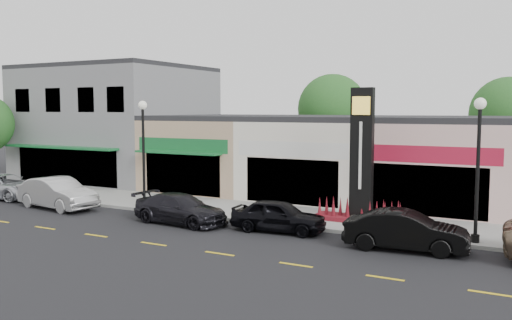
% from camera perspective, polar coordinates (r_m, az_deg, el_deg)
% --- Properties ---
extents(ground, '(120.00, 120.00, 0.00)m').
position_cam_1_polar(ground, '(22.36, 0.26, -8.06)').
color(ground, black).
rests_on(ground, ground).
extents(sidewalk, '(52.00, 4.30, 0.15)m').
position_cam_1_polar(sidewalk, '(26.18, 4.72, -5.92)').
color(sidewalk, gray).
rests_on(sidewalk, ground).
extents(curb, '(52.00, 0.20, 0.15)m').
position_cam_1_polar(curb, '(24.17, 2.59, -6.86)').
color(curb, gray).
rests_on(curb, ground).
extents(building_grey_2story, '(12.00, 10.95, 8.30)m').
position_cam_1_polar(building_grey_2story, '(41.67, -14.47, 3.76)').
color(building_grey_2story, slate).
rests_on(building_grey_2story, ground).
extents(shop_beige, '(7.00, 10.85, 4.80)m').
position_cam_1_polar(shop_beige, '(36.03, -3.20, 0.91)').
color(shop_beige, tan).
rests_on(shop_beige, ground).
extents(shop_cream, '(7.00, 10.01, 4.80)m').
position_cam_1_polar(shop_cream, '(32.96, 7.27, 0.46)').
color(shop_cream, beige).
rests_on(shop_cream, ground).
extents(shop_pink_w, '(7.00, 10.01, 4.80)m').
position_cam_1_polar(shop_pink_w, '(31.19, 19.38, -0.08)').
color(shop_pink_w, beige).
rests_on(shop_pink_w, ground).
extents(tree_rear_west, '(5.20, 5.20, 7.83)m').
position_cam_1_polar(tree_rear_west, '(41.24, 8.03, 5.36)').
color(tree_rear_west, '#382619').
rests_on(tree_rear_west, ground).
extents(tree_rear_mid, '(4.80, 4.80, 7.29)m').
position_cam_1_polar(tree_rear_mid, '(38.80, 24.96, 4.41)').
color(tree_rear_mid, '#382619').
rests_on(tree_rear_mid, ground).
extents(lamp_west_near, '(0.44, 0.44, 5.47)m').
position_cam_1_polar(lamp_west_near, '(28.36, -11.78, 1.79)').
color(lamp_west_near, black).
rests_on(lamp_west_near, sidewalk).
extents(lamp_east_near, '(0.44, 0.44, 5.47)m').
position_cam_1_polar(lamp_east_near, '(21.91, 22.36, 0.47)').
color(lamp_east_near, black).
rests_on(lamp_east_near, sidewalk).
extents(pylon_sign, '(4.20, 1.30, 6.00)m').
position_cam_1_polar(pylon_sign, '(24.67, 11.03, -1.52)').
color(pylon_sign, '#560E1D').
rests_on(pylon_sign, sidewalk).
extents(car_silver_suv, '(2.72, 5.23, 1.41)m').
position_cam_1_polar(car_silver_suv, '(34.85, -24.90, -2.53)').
color(car_silver_suv, '#B2B5BA').
rests_on(car_silver_suv, ground).
extents(car_white_van, '(2.38, 5.15, 1.63)m').
position_cam_1_polar(car_white_van, '(30.19, -20.18, -3.30)').
color(car_white_van, '#BABABA').
rests_on(car_white_van, ground).
extents(car_dark_sedan, '(2.25, 4.79, 1.35)m').
position_cam_1_polar(car_dark_sedan, '(24.95, -7.96, -5.11)').
color(car_dark_sedan, black).
rests_on(car_dark_sedan, ground).
extents(car_black_sedan, '(1.97, 4.18, 1.38)m').
position_cam_1_polar(car_black_sedan, '(23.11, 2.38, -5.87)').
color(car_black_sedan, black).
rests_on(car_black_sedan, ground).
extents(car_black_conv, '(1.98, 4.59, 1.47)m').
position_cam_1_polar(car_black_conv, '(20.82, 15.50, -7.19)').
color(car_black_conv, black).
rests_on(car_black_conv, ground).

